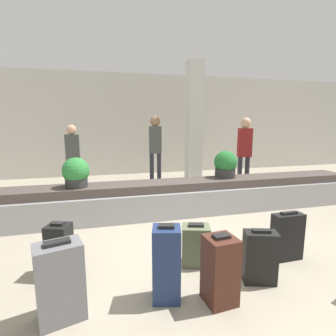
% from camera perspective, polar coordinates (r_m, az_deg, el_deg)
% --- Properties ---
extents(ground_plane, '(18.00, 18.00, 0.00)m').
position_cam_1_polar(ground_plane, '(3.49, 7.30, -19.00)').
color(ground_plane, '#9E937F').
extents(back_wall, '(18.00, 0.06, 3.20)m').
position_cam_1_polar(back_wall, '(8.65, -6.72, 9.30)').
color(back_wall, beige).
rests_on(back_wall, ground_plane).
extents(carousel, '(7.80, 0.72, 0.62)m').
position_cam_1_polar(carousel, '(4.88, 0.00, -6.65)').
color(carousel, '#9E9EA3').
rests_on(carousel, ground_plane).
extents(pillar, '(0.37, 0.37, 3.20)m').
position_cam_1_polar(pillar, '(6.85, 5.68, 9.18)').
color(pillar, silver).
rests_on(pillar, ground_plane).
extents(suitcase_0, '(0.31, 0.30, 0.76)m').
position_cam_1_polar(suitcase_0, '(2.63, -0.31, -20.11)').
color(suitcase_0, navy).
rests_on(suitcase_0, ground_plane).
extents(suitcase_2, '(0.43, 0.35, 0.72)m').
position_cam_1_polar(suitcase_2, '(2.59, -22.45, -21.93)').
color(suitcase_2, slate).
rests_on(suitcase_2, ground_plane).
extents(suitcase_3, '(0.30, 0.29, 0.61)m').
position_cam_1_polar(suitcase_3, '(3.26, -22.52, -16.10)').
color(suitcase_3, black).
rests_on(suitcase_3, ground_plane).
extents(suitcase_4, '(0.38, 0.33, 0.51)m').
position_cam_1_polar(suitcase_4, '(3.26, 6.05, -16.32)').
color(suitcase_4, '#5B6647').
rests_on(suitcase_4, ground_plane).
extents(suitcase_5, '(0.30, 0.30, 0.68)m').
position_cam_1_polar(suitcase_5, '(2.66, 11.27, -20.93)').
color(suitcase_5, '#472319').
rests_on(suitcase_5, ground_plane).
extents(suitcase_6, '(0.38, 0.28, 0.59)m').
position_cam_1_polar(suitcase_6, '(3.07, 19.36, -17.79)').
color(suitcase_6, black).
rests_on(suitcase_6, ground_plane).
extents(suitcase_7, '(0.39, 0.17, 0.61)m').
position_cam_1_polar(suitcase_7, '(3.64, 24.48, -13.42)').
color(suitcase_7, black).
rests_on(suitcase_7, ground_plane).
extents(potted_plant_0, '(0.45, 0.45, 0.52)m').
position_cam_1_polar(potted_plant_0, '(5.24, 12.39, 0.70)').
color(potted_plant_0, '#2D2D2D').
rests_on(potted_plant_0, carousel).
extents(potted_plant_1, '(0.44, 0.44, 0.50)m').
position_cam_1_polar(potted_plant_1, '(4.60, -19.40, -1.02)').
color(potted_plant_1, '#2D2D2D').
rests_on(potted_plant_1, carousel).
extents(traveler_0, '(0.36, 0.26, 1.80)m').
position_cam_1_polar(traveler_0, '(6.58, 16.33, 4.34)').
color(traveler_0, '#282833').
rests_on(traveler_0, ground_plane).
extents(traveler_1, '(0.34, 0.26, 1.84)m').
position_cam_1_polar(traveler_1, '(6.84, -2.79, 5.22)').
color(traveler_1, '#282833').
rests_on(traveler_1, ground_plane).
extents(traveler_2, '(0.32, 0.23, 1.63)m').
position_cam_1_polar(traveler_2, '(6.69, -20.00, 3.17)').
color(traveler_2, '#282833').
rests_on(traveler_2, ground_plane).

